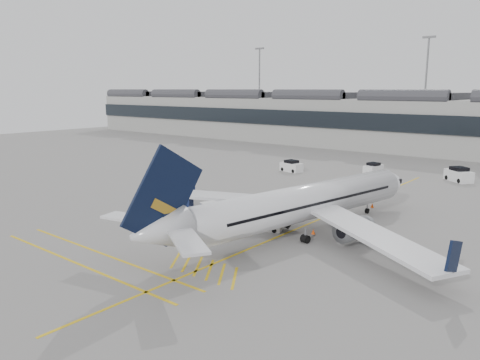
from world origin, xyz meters
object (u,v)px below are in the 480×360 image
Objects in this scene: ramp_agent_a at (249,204)px; pushback_tug at (179,204)px; baggage_cart_a at (211,212)px; belt_loader at (260,223)px; ramp_agent_b at (249,220)px; airliner_main at (299,204)px.

pushback_tug is at bearing 154.73° from ramp_agent_a.
baggage_cart_a is at bearing -151.82° from ramp_agent_a.
baggage_cart_a is 0.80× the size of pushback_tug.
belt_loader is 11.23m from pushback_tug.
ramp_agent_a is 5.69m from ramp_agent_b.
baggage_cart_a is at bearing 174.73° from belt_loader.
airliner_main is 8.84m from ramp_agent_a.
pushback_tug is (-6.63, -4.15, -0.28)m from ramp_agent_a.
baggage_cart_a is (-5.03, -1.40, 0.52)m from belt_loader.
ramp_agent_b is at bearing 177.25° from belt_loader.
belt_loader reaches higher than pushback_tug.
baggage_cart_a is (-8.59, -2.61, -1.66)m from airliner_main.
pushback_tug is (-6.20, 1.37, -0.41)m from baggage_cart_a.
airliner_main is 7.09× the size of belt_loader.
ramp_agent_a is (-4.59, 4.12, 0.39)m from belt_loader.
baggage_cart_a reaches higher than ramp_agent_a.
airliner_main is 18.22× the size of ramp_agent_a.
ramp_agent_a is 7.83m from pushback_tug.
ramp_agent_b is (-4.63, -1.56, -1.94)m from airliner_main.
belt_loader is at bearing 33.79° from baggage_cart_a.
airliner_main is 11.93× the size of pushback_tug.
baggage_cart_a reaches higher than ramp_agent_b.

